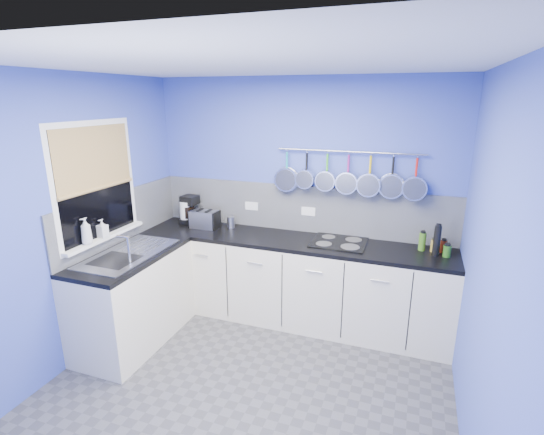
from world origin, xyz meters
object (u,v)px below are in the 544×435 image
Objects in this scene: soap_bottle_a at (86,231)px; paper_towel at (185,213)px; canister at (231,222)px; toaster at (205,219)px; coffee_maker at (189,210)px; hob at (339,242)px; soap_bottle_b at (102,228)px.

paper_towel is at bearing 79.08° from soap_bottle_a.
soap_bottle_a is 1.51m from canister.
paper_towel is 0.28m from toaster.
soap_bottle_a is at bearing -115.00° from toaster.
canister is at bearing 5.02° from coffee_maker.
canister is at bearing 18.21° from toaster.
canister reaches higher than hob.
canister is at bearing 175.78° from hob.
soap_bottle_b reaches higher than coffee_maker.
soap_bottle_a is 1.30m from coffee_maker.
toaster is (0.27, -0.05, -0.03)m from paper_towel.
hob is at bearing -1.17° from toaster.
coffee_maker is at bearing 50.72° from paper_towel.
toaster reaches higher than canister.
soap_bottle_b reaches higher than paper_towel.
coffee_maker is 1.75m from hob.
hob is (2.01, 0.99, -0.23)m from soap_bottle_b.
coffee_maker is 0.53m from canister.
paper_towel is 2.08× the size of canister.
canister is (0.55, 0.05, -0.07)m from paper_towel.
coffee_maker is (0.27, 1.27, -0.11)m from soap_bottle_a.
toaster is at bearing -16.41° from coffee_maker.
paper_towel is at bearing -175.31° from canister.
soap_bottle_b is 1.07m from paper_towel.
soap_bottle_b is at bearing -153.76° from hob.
toaster is 1.50m from hob.
soap_bottle_a is at bearing -121.67° from canister.
soap_bottle_a is at bearing -149.48° from hob.
coffee_maker is at bearing 177.23° from hob.
toaster is (0.51, 0.98, -0.14)m from soap_bottle_b.
coffee_maker is 0.60× the size of hob.
soap_bottle_b is 0.67× the size of paper_towel.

